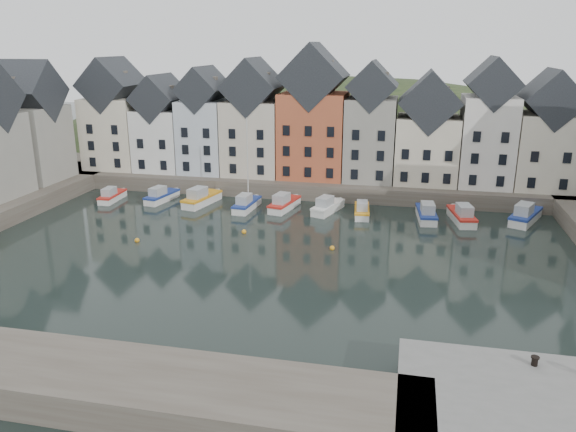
% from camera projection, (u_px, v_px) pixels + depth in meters
% --- Properties ---
extents(ground, '(260.00, 260.00, 0.00)m').
position_uv_depth(ground, '(261.00, 263.00, 52.22)').
color(ground, black).
rests_on(ground, ground).
extents(far_quay, '(90.00, 16.00, 2.00)m').
position_uv_depth(far_quay, '(315.00, 179.00, 79.94)').
color(far_quay, '#4B433A').
rests_on(far_quay, ground).
extents(near_quay, '(18.00, 10.00, 2.00)m').
position_uv_depth(near_quay, '(574.00, 422.00, 28.80)').
color(near_quay, '#60605E').
rests_on(near_quay, ground).
extents(near_wall, '(50.00, 6.00, 2.00)m').
position_uv_depth(near_wall, '(3.00, 370.00, 33.41)').
color(near_wall, '#4B433A').
rests_on(near_wall, ground).
extents(hillside, '(153.60, 70.40, 64.00)m').
position_uv_depth(hillside, '(336.00, 243.00, 109.81)').
color(hillside, black).
rests_on(hillside, ground).
extents(far_terrace, '(72.37, 8.16, 17.78)m').
position_uv_depth(far_terrace, '(337.00, 127.00, 75.09)').
color(far_terrace, beige).
rests_on(far_terrace, far_quay).
extents(left_terrace, '(7.65, 17.00, 15.69)m').
position_uv_depth(left_terrace, '(7.00, 134.00, 69.50)').
color(left_terrace, gray).
rests_on(left_terrace, left_quay).
extents(mooring_buoys, '(20.50, 5.50, 0.50)m').
position_uv_depth(mooring_buoys, '(237.00, 240.00, 57.97)').
color(mooring_buoys, orange).
rests_on(mooring_buoys, ground).
extents(boat_a, '(1.92, 5.43, 2.06)m').
position_uv_depth(boat_a, '(112.00, 196.00, 72.72)').
color(boat_a, silver).
rests_on(boat_a, ground).
extents(boat_b, '(2.78, 6.06, 2.24)m').
position_uv_depth(boat_b, '(161.00, 196.00, 72.44)').
color(boat_b, silver).
rests_on(boat_b, ground).
extents(boat_c, '(3.41, 6.98, 2.57)m').
position_uv_depth(boat_c, '(201.00, 199.00, 70.95)').
color(boat_c, silver).
rests_on(boat_c, ground).
extents(boat_d, '(2.28, 6.06, 11.35)m').
position_uv_depth(boat_d, '(246.00, 204.00, 68.77)').
color(boat_d, silver).
rests_on(boat_d, ground).
extents(boat_e, '(3.10, 6.44, 2.37)m').
position_uv_depth(boat_e, '(284.00, 204.00, 68.86)').
color(boat_e, silver).
rests_on(boat_e, ground).
extents(boat_f, '(3.54, 6.24, 2.29)m').
position_uv_depth(boat_f, '(327.00, 207.00, 67.72)').
color(boat_f, silver).
rests_on(boat_f, ground).
extents(boat_g, '(2.21, 5.61, 2.10)m').
position_uv_depth(boat_g, '(362.00, 211.00, 66.38)').
color(boat_g, silver).
rests_on(boat_g, ground).
extents(boat_h, '(2.49, 6.42, 2.41)m').
position_uv_depth(boat_h, '(426.00, 214.00, 64.85)').
color(boat_h, silver).
rests_on(boat_h, ground).
extents(boat_i, '(3.10, 6.65, 2.46)m').
position_uv_depth(boat_i, '(462.00, 216.00, 64.01)').
color(boat_i, silver).
rests_on(boat_i, ground).
extents(boat_j, '(4.74, 7.06, 2.61)m').
position_uv_depth(boat_j, '(525.00, 216.00, 63.88)').
color(boat_j, silver).
rests_on(boat_j, ground).
extents(mooring_bollard, '(0.48, 0.48, 0.56)m').
position_uv_depth(mooring_bollard, '(535.00, 361.00, 31.96)').
color(mooring_bollard, black).
rests_on(mooring_bollard, near_quay).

